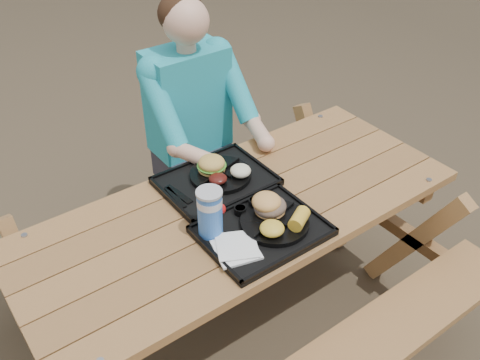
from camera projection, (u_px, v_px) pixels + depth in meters
ground at (240, 327)px, 2.57m from camera, size 60.00×60.00×0.00m
picnic_table at (240, 272)px, 2.35m from camera, size 1.80×1.49×0.75m
tray_near at (262, 231)px, 1.99m from camera, size 0.45×0.35×0.02m
tray_far at (216, 182)px, 2.24m from camera, size 0.45×0.35×0.02m
plate_near at (275, 222)px, 2.00m from camera, size 0.26×0.26×0.02m
plate_far at (221, 175)px, 2.25m from camera, size 0.26×0.26×0.02m
napkin_stack at (236, 249)px, 1.89m from camera, size 0.18×0.18×0.02m
soda_cup at (210, 214)px, 1.92m from camera, size 0.09×0.09×0.18m
condiment_bbq at (240, 210)px, 2.05m from camera, size 0.05×0.05×0.03m
condiment_mustard at (256, 203)px, 2.08m from camera, size 0.06×0.06×0.03m
sandwich at (270, 199)px, 2.00m from camera, size 0.12×0.12×0.12m
mac_cheese at (272, 228)px, 1.93m from camera, size 0.09×0.09×0.05m
corn_cob at (299, 219)px, 1.96m from camera, size 0.13×0.13×0.06m
cutlery_far at (179, 194)px, 2.15m from camera, size 0.05×0.15×0.01m
burger at (211, 160)px, 2.23m from camera, size 0.12×0.12×0.10m
baked_beans at (218, 179)px, 2.18m from camera, size 0.08×0.08×0.03m
potato_salad at (241, 171)px, 2.21m from camera, size 0.09×0.09×0.05m
diner at (192, 142)px, 2.72m from camera, size 0.48×0.84×1.28m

